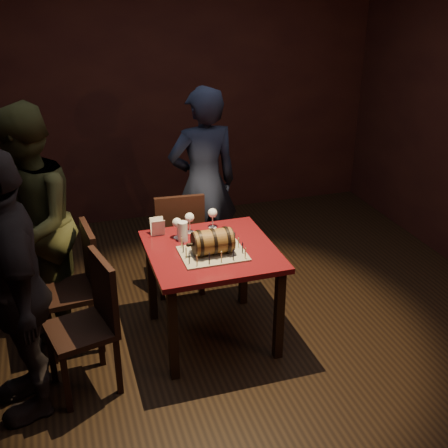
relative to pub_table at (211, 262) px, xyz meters
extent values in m
plane|color=black|center=(0.03, -0.09, -0.64)|extent=(5.00, 5.00, 0.00)
cube|color=black|center=(0.03, 2.41, 0.76)|extent=(5.00, 0.04, 2.80)
cube|color=#480C11|center=(0.00, 0.00, 0.09)|extent=(0.90, 0.90, 0.04)
cube|color=black|center=(-0.38, -0.38, -0.29)|extent=(0.06, 0.06, 0.71)
cube|color=black|center=(0.38, -0.38, -0.29)|extent=(0.06, 0.06, 0.71)
cube|color=black|center=(-0.38, 0.38, -0.29)|extent=(0.06, 0.06, 0.71)
cube|color=black|center=(0.38, 0.38, -0.29)|extent=(0.06, 0.06, 0.71)
cube|color=gray|center=(-0.01, -0.09, 0.12)|extent=(0.45, 0.35, 0.01)
cylinder|color=brown|center=(-0.01, -0.09, 0.21)|extent=(0.26, 0.17, 0.17)
cylinder|color=black|center=(-0.11, -0.09, 0.21)|extent=(0.02, 0.19, 0.19)
cylinder|color=black|center=(-0.01, -0.09, 0.21)|extent=(0.02, 0.19, 0.19)
cylinder|color=black|center=(0.08, -0.09, 0.21)|extent=(0.02, 0.19, 0.19)
cylinder|color=black|center=(-0.15, -0.09, 0.21)|extent=(0.01, 0.17, 0.17)
cylinder|color=black|center=(0.12, -0.09, 0.21)|extent=(0.01, 0.17, 0.17)
cylinder|color=black|center=(-0.17, -0.09, 0.21)|extent=(0.04, 0.02, 0.02)
sphere|color=black|center=(-0.19, -0.09, 0.21)|extent=(0.03, 0.03, 0.03)
cylinder|color=#E7D88A|center=(-0.17, -0.23, 0.16)|extent=(0.01, 0.01, 0.08)
cylinder|color=black|center=(-0.17, -0.23, 0.21)|extent=(0.00, 0.00, 0.01)
cylinder|color=black|center=(-0.08, -0.23, 0.16)|extent=(0.01, 0.01, 0.08)
cylinder|color=black|center=(-0.08, -0.23, 0.21)|extent=(0.00, 0.00, 0.01)
cylinder|color=#E7D88A|center=(0.00, -0.23, 0.16)|extent=(0.01, 0.01, 0.08)
cylinder|color=black|center=(0.00, -0.23, 0.21)|extent=(0.00, 0.00, 0.01)
cylinder|color=black|center=(0.09, -0.23, 0.16)|extent=(0.01, 0.01, 0.08)
cylinder|color=black|center=(0.09, -0.23, 0.21)|extent=(0.00, 0.00, 0.01)
cylinder|color=#E7D88A|center=(0.17, -0.23, 0.16)|extent=(0.01, 0.01, 0.08)
cylinder|color=black|center=(0.17, -0.23, 0.21)|extent=(0.00, 0.00, 0.01)
cylinder|color=black|center=(0.18, -0.16, 0.16)|extent=(0.01, 0.01, 0.08)
cylinder|color=black|center=(0.18, -0.16, 0.21)|extent=(0.00, 0.00, 0.01)
cylinder|color=#E7D88A|center=(0.18, -0.07, 0.16)|extent=(0.01, 0.01, 0.08)
cylinder|color=black|center=(0.18, -0.07, 0.21)|extent=(0.00, 0.00, 0.01)
cylinder|color=black|center=(0.18, 0.01, 0.16)|extent=(0.01, 0.01, 0.08)
cylinder|color=black|center=(0.18, 0.01, 0.21)|extent=(0.00, 0.00, 0.01)
cylinder|color=#E7D88A|center=(0.14, 0.06, 0.16)|extent=(0.01, 0.01, 0.08)
cylinder|color=black|center=(0.14, 0.06, 0.21)|extent=(0.00, 0.00, 0.01)
cylinder|color=black|center=(0.05, 0.06, 0.16)|extent=(0.01, 0.01, 0.08)
cylinder|color=black|center=(0.05, 0.06, 0.21)|extent=(0.00, 0.00, 0.01)
cylinder|color=#E7D88A|center=(-0.03, 0.06, 0.16)|extent=(0.01, 0.01, 0.08)
cylinder|color=black|center=(-0.03, 0.06, 0.21)|extent=(0.00, 0.00, 0.01)
cylinder|color=black|center=(-0.12, 0.06, 0.16)|extent=(0.01, 0.01, 0.08)
cylinder|color=black|center=(-0.12, 0.06, 0.21)|extent=(0.00, 0.00, 0.01)
cylinder|color=#E7D88A|center=(-0.20, 0.06, 0.16)|extent=(0.01, 0.01, 0.08)
cylinder|color=black|center=(-0.20, 0.06, 0.21)|extent=(0.00, 0.00, 0.01)
cylinder|color=black|center=(-0.21, -0.02, 0.16)|extent=(0.01, 0.01, 0.08)
cylinder|color=black|center=(-0.21, -0.02, 0.21)|extent=(0.00, 0.00, 0.01)
cylinder|color=#E7D88A|center=(-0.21, -0.11, 0.16)|extent=(0.01, 0.01, 0.08)
cylinder|color=black|center=(-0.21, -0.11, 0.21)|extent=(0.00, 0.00, 0.01)
cylinder|color=black|center=(-0.21, -0.19, 0.16)|extent=(0.01, 0.01, 0.08)
cylinder|color=black|center=(-0.21, -0.19, 0.21)|extent=(0.00, 0.00, 0.01)
cylinder|color=silver|center=(-0.19, 0.24, 0.11)|extent=(0.06, 0.06, 0.01)
cylinder|color=silver|center=(-0.19, 0.24, 0.16)|extent=(0.01, 0.01, 0.09)
sphere|color=silver|center=(-0.19, 0.24, 0.23)|extent=(0.07, 0.07, 0.07)
sphere|color=#591114|center=(-0.19, 0.24, 0.23)|extent=(0.05, 0.05, 0.05)
cylinder|color=silver|center=(-0.08, 0.31, 0.11)|extent=(0.06, 0.06, 0.01)
cylinder|color=silver|center=(-0.08, 0.31, 0.16)|extent=(0.01, 0.01, 0.09)
sphere|color=silver|center=(-0.08, 0.31, 0.23)|extent=(0.07, 0.07, 0.07)
cylinder|color=silver|center=(0.11, 0.33, 0.11)|extent=(0.06, 0.06, 0.01)
cylinder|color=silver|center=(0.11, 0.33, 0.16)|extent=(0.01, 0.01, 0.09)
sphere|color=silver|center=(0.11, 0.33, 0.23)|extent=(0.07, 0.07, 0.07)
sphere|color=#BF594C|center=(0.11, 0.33, 0.23)|extent=(0.05, 0.05, 0.05)
cylinder|color=silver|center=(-0.16, 0.18, 0.18)|extent=(0.07, 0.07, 0.15)
cylinder|color=#9E5414|center=(-0.16, 0.18, 0.17)|extent=(0.06, 0.06, 0.11)
cylinder|color=white|center=(-0.16, 0.18, 0.23)|extent=(0.06, 0.06, 0.02)
cube|color=black|center=(-0.07, 0.78, -0.19)|extent=(0.43, 0.43, 0.04)
cube|color=black|center=(0.11, 0.94, -0.43)|extent=(0.04, 0.04, 0.43)
cube|color=black|center=(-0.23, 0.97, -0.43)|extent=(0.04, 0.04, 0.43)
cube|color=black|center=(0.08, 0.60, -0.43)|extent=(0.04, 0.04, 0.43)
cube|color=black|center=(-0.25, 0.63, -0.43)|extent=(0.04, 0.04, 0.43)
cube|color=black|center=(-0.09, 0.61, 0.06)|extent=(0.40, 0.07, 0.46)
cube|color=black|center=(-1.01, 0.21, -0.19)|extent=(0.44, 0.44, 0.04)
cube|color=black|center=(-1.20, 0.36, -0.43)|extent=(0.04, 0.04, 0.43)
cube|color=black|center=(-1.16, 0.03, -0.43)|extent=(0.04, 0.04, 0.43)
cube|color=black|center=(-0.86, 0.40, -0.43)|extent=(0.04, 0.04, 0.43)
cube|color=black|center=(-0.82, 0.06, -0.43)|extent=(0.04, 0.04, 0.43)
cube|color=black|center=(-0.83, 0.23, 0.06)|extent=(0.08, 0.40, 0.46)
cube|color=black|center=(-0.96, -0.29, -0.19)|extent=(0.48, 0.48, 0.04)
cube|color=black|center=(-1.17, -0.17, -0.43)|extent=(0.04, 0.04, 0.43)
cube|color=black|center=(-1.09, -0.50, -0.43)|extent=(0.04, 0.04, 0.43)
cube|color=black|center=(-0.84, -0.09, -0.43)|extent=(0.04, 0.04, 0.43)
cube|color=black|center=(-0.76, -0.42, -0.43)|extent=(0.04, 0.04, 0.43)
cube|color=black|center=(-0.79, -0.25, 0.06)|extent=(0.13, 0.40, 0.46)
imported|color=black|center=(0.23, 1.01, 0.21)|extent=(0.65, 0.45, 1.71)
imported|color=#34351A|center=(-1.22, 0.49, 0.24)|extent=(0.75, 0.92, 1.76)
imported|color=black|center=(-1.31, -0.34, 0.22)|extent=(0.57, 1.06, 1.71)
camera|label=1|loc=(-0.98, -3.42, 1.93)|focal=45.00mm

